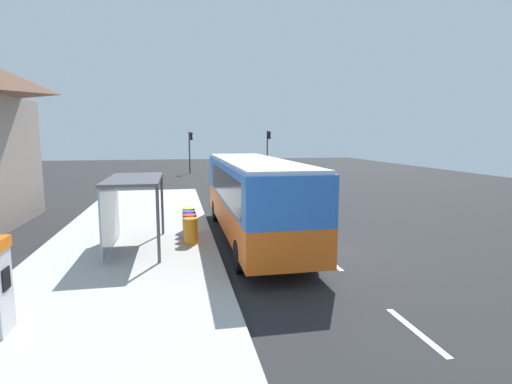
{
  "coord_description": "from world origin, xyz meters",
  "views": [
    {
      "loc": [
        -4.64,
        -13.2,
        4.11
      ],
      "look_at": [
        -1.0,
        5.15,
        1.5
      ],
      "focal_mm": 28.17,
      "sensor_mm": 36.0,
      "label": 1
    }
  ],
  "objects_px": {
    "bus": "(253,194)",
    "sedan_far": "(240,166)",
    "recycling_bin_orange": "(191,231)",
    "bus_shelter": "(125,195)",
    "recycling_bin_yellow": "(189,219)",
    "traffic_light_near_side": "(268,145)",
    "recycling_bin_red": "(190,227)",
    "recycling_bin_blue": "(189,223)",
    "sedan_near": "(230,162)",
    "white_van": "(263,171)",
    "traffic_light_far_side": "(190,146)"
  },
  "relations": [
    {
      "from": "bus",
      "to": "sedan_far",
      "type": "height_order",
      "value": "bus"
    },
    {
      "from": "recycling_bin_orange",
      "to": "bus_shelter",
      "type": "relative_size",
      "value": 0.24
    },
    {
      "from": "recycling_bin_yellow",
      "to": "bus",
      "type": "bearing_deg",
      "value": -28.03
    },
    {
      "from": "recycling_bin_yellow",
      "to": "traffic_light_near_side",
      "type": "relative_size",
      "value": 0.2
    },
    {
      "from": "recycling_bin_red",
      "to": "recycling_bin_blue",
      "type": "relative_size",
      "value": 1.0
    },
    {
      "from": "recycling_bin_blue",
      "to": "sedan_far",
      "type": "bearing_deg",
      "value": 76.91
    },
    {
      "from": "bus",
      "to": "sedan_near",
      "type": "bearing_deg",
      "value": 83.77
    },
    {
      "from": "bus",
      "to": "recycling_bin_blue",
      "type": "relative_size",
      "value": 11.59
    },
    {
      "from": "white_van",
      "to": "recycling_bin_orange",
      "type": "xyz_separation_m",
      "value": [
        -6.4,
        -16.88,
        -0.69
      ]
    },
    {
      "from": "recycling_bin_orange",
      "to": "recycling_bin_yellow",
      "type": "bearing_deg",
      "value": 90.0
    },
    {
      "from": "white_van",
      "to": "traffic_light_far_side",
      "type": "distance_m",
      "value": 14.53
    },
    {
      "from": "sedan_near",
      "to": "recycling_bin_orange",
      "type": "bearing_deg",
      "value": -99.82
    },
    {
      "from": "sedan_far",
      "to": "recycling_bin_red",
      "type": "bearing_deg",
      "value": -102.78
    },
    {
      "from": "recycling_bin_red",
      "to": "recycling_bin_blue",
      "type": "height_order",
      "value": "same"
    },
    {
      "from": "sedan_far",
      "to": "recycling_bin_yellow",
      "type": "relative_size",
      "value": 4.72
    },
    {
      "from": "traffic_light_near_side",
      "to": "sedan_far",
      "type": "bearing_deg",
      "value": -177.72
    },
    {
      "from": "bus_shelter",
      "to": "recycling_bin_orange",
      "type": "bearing_deg",
      "value": 5.1
    },
    {
      "from": "recycling_bin_orange",
      "to": "recycling_bin_red",
      "type": "relative_size",
      "value": 1.0
    },
    {
      "from": "traffic_light_near_side",
      "to": "recycling_bin_yellow",
      "type": "bearing_deg",
      "value": -109.5
    },
    {
      "from": "recycling_bin_orange",
      "to": "recycling_bin_yellow",
      "type": "distance_m",
      "value": 2.1
    },
    {
      "from": "traffic_light_far_side",
      "to": "recycling_bin_red",
      "type": "bearing_deg",
      "value": -92.14
    },
    {
      "from": "sedan_far",
      "to": "recycling_bin_yellow",
      "type": "bearing_deg",
      "value": -103.41
    },
    {
      "from": "traffic_light_near_side",
      "to": "recycling_bin_blue",
      "type": "bearing_deg",
      "value": -109.05
    },
    {
      "from": "bus",
      "to": "sedan_near",
      "type": "relative_size",
      "value": 2.45
    },
    {
      "from": "recycling_bin_orange",
      "to": "recycling_bin_blue",
      "type": "distance_m",
      "value": 1.4
    },
    {
      "from": "white_van",
      "to": "recycling_bin_yellow",
      "type": "xyz_separation_m",
      "value": [
        -6.4,
        -14.78,
        -0.69
      ]
    },
    {
      "from": "white_van",
      "to": "recycling_bin_blue",
      "type": "xyz_separation_m",
      "value": [
        -6.4,
        -15.48,
        -0.69
      ]
    },
    {
      "from": "recycling_bin_blue",
      "to": "recycling_bin_yellow",
      "type": "xyz_separation_m",
      "value": [
        0.0,
        0.7,
        0.0
      ]
    },
    {
      "from": "white_van",
      "to": "recycling_bin_red",
      "type": "height_order",
      "value": "white_van"
    },
    {
      "from": "bus",
      "to": "recycling_bin_red",
      "type": "xyz_separation_m",
      "value": [
        -2.49,
        -0.08,
        -1.19
      ]
    },
    {
      "from": "recycling_bin_orange",
      "to": "recycling_bin_red",
      "type": "height_order",
      "value": "same"
    },
    {
      "from": "white_van",
      "to": "sedan_near",
      "type": "height_order",
      "value": "white_van"
    },
    {
      "from": "traffic_light_far_side",
      "to": "sedan_far",
      "type": "bearing_deg",
      "value": -9.75
    },
    {
      "from": "recycling_bin_yellow",
      "to": "traffic_light_far_side",
      "type": "height_order",
      "value": "traffic_light_far_side"
    },
    {
      "from": "bus",
      "to": "recycling_bin_blue",
      "type": "height_order",
      "value": "bus"
    },
    {
      "from": "recycling_bin_yellow",
      "to": "sedan_far",
      "type": "bearing_deg",
      "value": 76.59
    },
    {
      "from": "recycling_bin_blue",
      "to": "bus_shelter",
      "type": "height_order",
      "value": "bus_shelter"
    },
    {
      "from": "traffic_light_far_side",
      "to": "bus_shelter",
      "type": "xyz_separation_m",
      "value": [
        -3.32,
        -30.5,
        -0.98
      ]
    },
    {
      "from": "white_van",
      "to": "recycling_bin_red",
      "type": "relative_size",
      "value": 5.48
    },
    {
      "from": "bus",
      "to": "bus_shelter",
      "type": "xyz_separation_m",
      "value": [
        -4.7,
        -0.97,
        0.25
      ]
    },
    {
      "from": "traffic_light_near_side",
      "to": "traffic_light_far_side",
      "type": "relative_size",
      "value": 1.03
    },
    {
      "from": "white_van",
      "to": "recycling_bin_blue",
      "type": "height_order",
      "value": "white_van"
    },
    {
      "from": "sedan_far",
      "to": "recycling_bin_blue",
      "type": "height_order",
      "value": "sedan_far"
    },
    {
      "from": "bus_shelter",
      "to": "recycling_bin_red",
      "type": "bearing_deg",
      "value": 22.08
    },
    {
      "from": "white_van",
      "to": "traffic_light_far_side",
      "type": "relative_size",
      "value": 1.13
    },
    {
      "from": "recycling_bin_red",
      "to": "traffic_light_far_side",
      "type": "relative_size",
      "value": 0.21
    },
    {
      "from": "sedan_far",
      "to": "sedan_near",
      "type": "bearing_deg",
      "value": 90.0
    },
    {
      "from": "sedan_near",
      "to": "recycling_bin_blue",
      "type": "relative_size",
      "value": 4.74
    },
    {
      "from": "sedan_near",
      "to": "recycling_bin_red",
      "type": "bearing_deg",
      "value": -100.0
    },
    {
      "from": "sedan_far",
      "to": "recycling_bin_red",
      "type": "relative_size",
      "value": 4.72
    }
  ]
}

